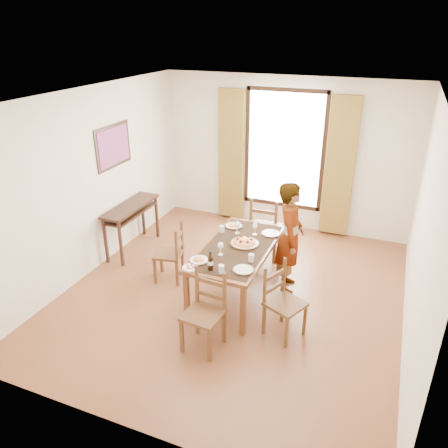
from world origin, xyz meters
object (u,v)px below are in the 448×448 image
at_px(console_table, 131,212).
at_px(man, 290,238).
at_px(pasta_platter, 244,241).
at_px(dining_table, 238,250).

bearing_deg(console_table, man, -3.84).
distance_m(console_table, pasta_platter, 2.21).
distance_m(console_table, man, 2.69).
distance_m(dining_table, man, 0.75).
distance_m(dining_table, pasta_platter, 0.16).
bearing_deg(dining_table, pasta_platter, 51.37).
xyz_separation_m(console_table, dining_table, (2.08, -0.60, 0.00)).
xyz_separation_m(console_table, pasta_platter, (2.14, -0.52, 0.12)).
distance_m(man, pasta_platter, 0.64).
bearing_deg(dining_table, console_table, 163.85).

